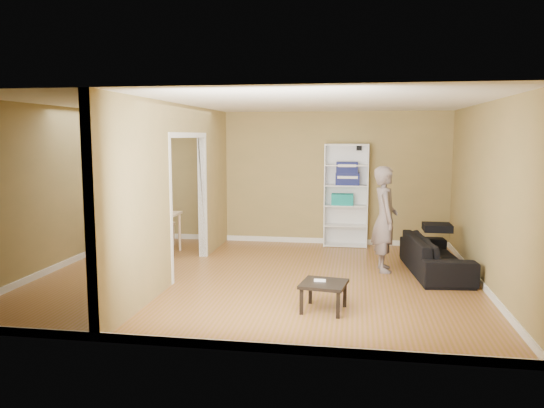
% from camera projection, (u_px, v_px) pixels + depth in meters
% --- Properties ---
extents(room_shell, '(6.50, 6.50, 6.50)m').
position_uv_depth(room_shell, '(257.00, 192.00, 7.86)').
color(room_shell, '#92583D').
rests_on(room_shell, ground).
extents(partition, '(0.22, 5.50, 2.60)m').
position_uv_depth(partition, '(179.00, 191.00, 8.04)').
color(partition, olive).
rests_on(partition, ground).
extents(wall_speaker, '(0.10, 0.10, 0.10)m').
position_uv_depth(wall_speaker, '(359.00, 148.00, 10.18)').
color(wall_speaker, black).
rests_on(wall_speaker, room_shell).
extents(sofa, '(2.02, 1.02, 0.74)m').
position_uv_depth(sofa, '(436.00, 250.00, 8.23)').
color(sofa, black).
rests_on(sofa, ground).
extents(person, '(0.76, 0.63, 1.95)m').
position_uv_depth(person, '(385.00, 210.00, 8.30)').
color(person, slate).
rests_on(person, ground).
extents(bookshelf, '(0.83, 0.36, 1.98)m').
position_uv_depth(bookshelf, '(346.00, 195.00, 10.25)').
color(bookshelf, white).
rests_on(bookshelf, ground).
extents(paper_box_teal, '(0.42, 0.27, 0.21)m').
position_uv_depth(paper_box_teal, '(342.00, 199.00, 10.22)').
color(paper_box_teal, '#127863').
rests_on(paper_box_teal, bookshelf).
extents(paper_box_navy_b, '(0.45, 0.29, 0.23)m').
position_uv_depth(paper_box_navy_b, '(348.00, 179.00, 10.15)').
color(paper_box_navy_b, navy).
rests_on(paper_box_navy_b, bookshelf).
extents(paper_box_navy_c, '(0.41, 0.27, 0.21)m').
position_uv_depth(paper_box_navy_c, '(347.00, 169.00, 10.13)').
color(paper_box_navy_c, navy).
rests_on(paper_box_navy_c, bookshelf).
extents(coffee_table, '(0.53, 0.53, 0.35)m').
position_uv_depth(coffee_table, '(324.00, 286.00, 6.46)').
color(coffee_table, black).
rests_on(coffee_table, ground).
extents(game_controller, '(0.14, 0.04, 0.03)m').
position_uv_depth(game_controller, '(320.00, 280.00, 6.49)').
color(game_controller, white).
rests_on(game_controller, coffee_table).
extents(dining_table, '(1.18, 0.79, 0.74)m').
position_uv_depth(dining_table, '(144.00, 218.00, 9.57)').
color(dining_table, beige).
rests_on(dining_table, ground).
extents(chair_left, '(0.57, 0.57, 0.96)m').
position_uv_depth(chair_left, '(104.00, 227.00, 9.65)').
color(chair_left, '#D3B283').
rests_on(chair_left, ground).
extents(chair_near, '(0.50, 0.50, 0.98)m').
position_uv_depth(chair_near, '(133.00, 233.00, 8.98)').
color(chair_near, tan).
rests_on(chair_near, ground).
extents(chair_far, '(0.47, 0.47, 0.96)m').
position_uv_depth(chair_far, '(164.00, 222.00, 10.18)').
color(chair_far, tan).
rests_on(chair_far, ground).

